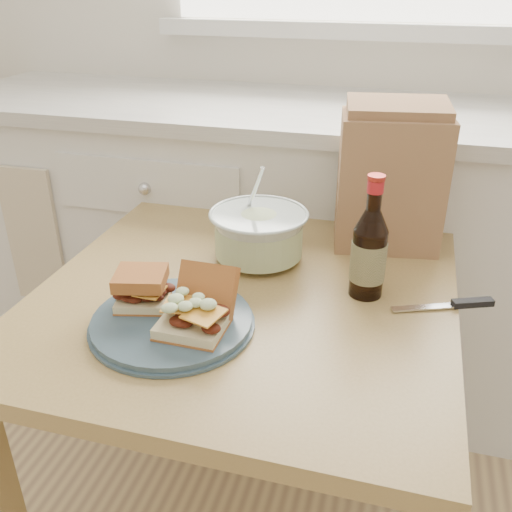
% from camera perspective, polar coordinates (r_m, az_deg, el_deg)
% --- Properties ---
extents(cabinet_run, '(2.50, 0.64, 0.94)m').
position_cam_1_polar(cabinet_run, '(1.89, 7.68, 0.60)').
color(cabinet_run, white).
rests_on(cabinet_run, ground).
extents(dining_table, '(0.85, 0.85, 0.71)m').
position_cam_1_polar(dining_table, '(1.24, -1.12, -7.71)').
color(dining_table, tan).
rests_on(dining_table, ground).
extents(plate, '(0.30, 0.30, 0.02)m').
position_cam_1_polar(plate, '(1.08, -8.39, -6.55)').
color(plate, '#3C5361').
rests_on(plate, dining_table).
extents(sandwich_left, '(0.11, 0.11, 0.07)m').
position_cam_1_polar(sandwich_left, '(1.10, -11.37, -3.17)').
color(sandwich_left, beige).
rests_on(sandwich_left, plate).
extents(sandwich_right, '(0.12, 0.16, 0.10)m').
position_cam_1_polar(sandwich_right, '(1.03, -5.89, -5.17)').
color(sandwich_right, beige).
rests_on(sandwich_right, plate).
extents(coleslaw_bowl, '(0.22, 0.22, 0.22)m').
position_cam_1_polar(coleslaw_bowl, '(1.28, 0.27, 1.98)').
color(coleslaw_bowl, silver).
rests_on(coleslaw_bowl, dining_table).
extents(beer_bottle, '(0.07, 0.07, 0.26)m').
position_cam_1_polar(beer_bottle, '(1.15, 11.23, 0.42)').
color(beer_bottle, black).
rests_on(beer_bottle, dining_table).
extents(knife, '(0.20, 0.10, 0.01)m').
position_cam_1_polar(knife, '(1.20, 19.73, -4.53)').
color(knife, silver).
rests_on(knife, dining_table).
extents(paper_bag, '(0.26, 0.19, 0.31)m').
position_cam_1_polar(paper_bag, '(1.36, 13.26, 7.20)').
color(paper_bag, '#9A694A').
rests_on(paper_bag, dining_table).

